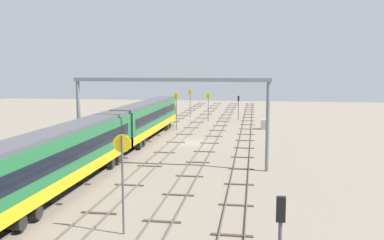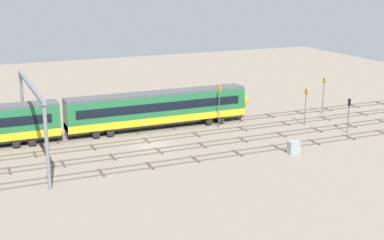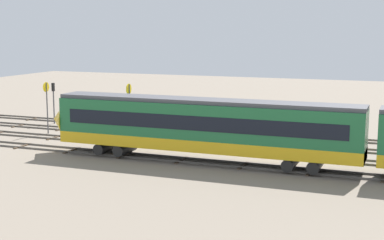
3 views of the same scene
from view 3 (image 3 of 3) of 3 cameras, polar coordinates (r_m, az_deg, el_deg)
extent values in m
plane|color=gray|center=(49.79, 7.20, -2.90)|extent=(141.67, 141.67, 0.00)
cube|color=#59544C|center=(56.74, 9.02, -1.39)|extent=(125.67, 0.07, 0.16)
cube|color=#59544C|center=(55.36, 8.70, -1.64)|extent=(125.67, 0.07, 0.16)
cube|color=#473828|center=(54.93, 16.88, -2.06)|extent=(0.24, 2.40, 0.08)
cube|color=#473828|center=(55.56, 11.49, -1.72)|extent=(0.24, 2.40, 0.08)
cube|color=#473828|center=(56.67, 6.28, -1.38)|extent=(0.24, 2.40, 0.08)
cube|color=#473828|center=(58.23, 1.30, -1.05)|extent=(0.24, 2.40, 0.08)
cube|color=#473828|center=(60.20, -3.39, -0.73)|extent=(0.24, 2.40, 0.08)
cube|color=#473828|center=(62.55, -7.75, -0.42)|extent=(0.24, 2.40, 0.08)
cube|color=#473828|center=(65.24, -11.77, -0.14)|extent=(0.24, 2.40, 0.08)
cube|color=#473828|center=(68.23, -15.45, 0.12)|extent=(0.24, 2.40, 0.08)
cube|color=#59544C|center=(52.54, 7.98, -2.20)|extent=(125.67, 0.07, 0.16)
cube|color=#59544C|center=(51.18, 7.61, -2.49)|extent=(125.67, 0.07, 0.16)
cube|color=#473828|center=(50.90, 13.79, -2.79)|extent=(0.24, 2.40, 0.08)
cube|color=#473828|center=(51.87, 7.80, -2.39)|extent=(0.24, 2.40, 0.08)
cube|color=#473828|center=(53.38, 2.09, -1.98)|extent=(0.24, 2.40, 0.08)
cube|color=#473828|center=(55.40, -3.25, -1.58)|extent=(0.24, 2.40, 0.08)
cube|color=#473828|center=(57.86, -8.18, -1.20)|extent=(0.24, 2.40, 0.08)
cube|color=#473828|center=(60.72, -12.67, -0.85)|extent=(0.24, 2.40, 0.08)
cube|color=#473828|center=(63.91, -16.73, -0.53)|extent=(0.24, 2.40, 0.08)
cube|color=#59544C|center=(48.38, 6.77, -3.15)|extent=(125.67, 0.07, 0.16)
cube|color=#59544C|center=(47.03, 6.32, -3.50)|extent=(125.67, 0.07, 0.16)
cube|color=#473828|center=(46.51, 14.46, -3.92)|extent=(0.24, 2.40, 0.08)
cube|color=#473828|center=(47.71, 6.55, -3.37)|extent=(0.24, 2.40, 0.08)
cube|color=#473828|center=(49.77, -0.84, -2.79)|extent=(0.24, 2.40, 0.08)
cube|color=#473828|center=(52.59, -7.53, -2.22)|extent=(0.24, 2.40, 0.08)
cube|color=#473828|center=(56.04, -13.46, -1.70)|extent=(0.24, 2.40, 0.08)
cube|color=#59544C|center=(44.26, 5.32, -4.27)|extent=(125.67, 0.07, 0.16)
cube|color=#59544C|center=(42.92, 4.79, -4.69)|extent=(125.67, 0.07, 0.16)
cube|color=#473828|center=(42.00, 18.39, -5.49)|extent=(0.24, 2.40, 0.08)
cube|color=#473828|center=(42.51, 11.59, -5.04)|extent=(0.24, 2.40, 0.08)
cube|color=#473828|center=(43.60, 5.06, -4.53)|extent=(0.24, 2.40, 0.08)
cube|color=#473828|center=(45.23, -1.08, -4.00)|extent=(0.24, 2.40, 0.08)
cube|color=#473828|center=(47.34, -6.72, -3.47)|extent=(0.24, 2.40, 0.08)
cube|color=#473828|center=(49.86, -11.83, -2.96)|extent=(0.24, 2.40, 0.08)
cube|color=#473828|center=(52.75, -16.41, -2.48)|extent=(0.24, 2.40, 0.08)
cube|color=#1E6638|center=(44.01, 1.16, -0.62)|extent=(24.00, 2.90, 3.60)
cube|color=gold|center=(44.25, 1.15, -2.34)|extent=(24.00, 2.94, 0.90)
cube|color=#4C4C51|center=(43.72, 1.16, 1.90)|extent=(24.00, 2.50, 0.30)
cube|color=black|center=(45.29, 1.80, 0.21)|extent=(22.00, 0.04, 1.10)
cube|color=black|center=(42.59, 0.48, -0.35)|extent=(22.00, 0.04, 1.10)
cylinder|color=black|center=(42.32, 12.14, -4.33)|extent=(0.90, 2.70, 0.90)
cylinder|color=black|center=(42.63, 9.75, -4.15)|extent=(0.90, 2.70, 0.90)
cylinder|color=black|center=(47.17, -6.61, -2.80)|extent=(0.90, 2.70, 0.90)
cylinder|color=black|center=(48.02, -8.51, -2.63)|extent=(0.90, 2.70, 0.90)
cone|color=gold|center=(49.88, -12.77, 0.10)|extent=(1.60, 3.24, 3.24)
cylinder|color=#4C4C51|center=(49.29, -6.19, 0.31)|extent=(0.12, 0.12, 5.60)
cylinder|color=yellow|center=(49.00, -6.28, 3.08)|extent=(0.05, 0.90, 0.90)
cube|color=black|center=(49.01, -6.31, 3.08)|extent=(0.02, 0.41, 0.12)
cylinder|color=#4C4C51|center=(58.19, -14.14, 1.14)|extent=(0.12, 0.12, 5.04)
cylinder|color=yellow|center=(57.97, -14.26, 3.18)|extent=(0.05, 0.97, 0.97)
cube|color=black|center=(57.99, -14.28, 3.18)|extent=(0.02, 0.44, 0.12)
cylinder|color=#4C4C51|center=(64.17, -13.52, 1.21)|extent=(0.14, 0.14, 3.55)
cube|color=black|center=(63.91, -13.59, 3.19)|extent=(0.20, 0.32, 0.90)
sphere|color=green|center=(63.95, -13.68, 3.36)|extent=(0.20, 0.20, 0.20)
sphere|color=#262626|center=(63.99, -13.66, 3.01)|extent=(0.20, 0.20, 0.20)
cube|color=gray|center=(62.63, -2.80, 0.31)|extent=(1.27, 0.86, 1.49)
cube|color=#333333|center=(62.86, -3.34, 0.54)|extent=(0.02, 0.60, 0.24)
camera|label=1|loc=(67.56, 57.26, 4.14)|focal=38.75mm
camera|label=2|loc=(105.81, 26.61, 13.11)|focal=50.74mm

